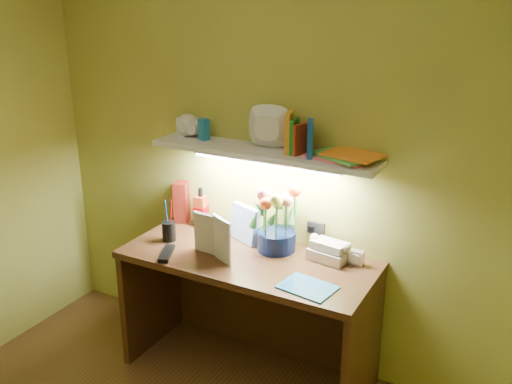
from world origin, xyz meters
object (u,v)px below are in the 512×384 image
Objects in this scene: flower_bouquet at (277,218)px; telephone at (330,249)px; desk at (248,316)px; whisky_bottle at (201,207)px; desk_clock at (356,258)px.

flower_bouquet reaches higher than telephone.
desk is 3.63× the size of flower_bouquet.
flower_bouquet is 0.34m from telephone.
flower_bouquet reaches higher than whisky_bottle.
flower_bouquet reaches higher than desk.
whisky_bottle is (-0.46, 0.25, 0.50)m from desk.
flower_bouquet is 1.55× the size of whisky_bottle.
desk is 17.32× the size of desk_clock.
desk_clock is (0.15, 0.01, -0.02)m from telephone.
flower_bouquet is at bearing -174.28° from desk_clock.
whisky_bottle reaches higher than telephone.
desk is 0.72m from desk_clock.
whisky_bottle is (-0.56, 0.08, -0.07)m from flower_bouquet.
whisky_bottle is at bearing -175.00° from telephone.
desk_clock is 1.02m from whisky_bottle.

